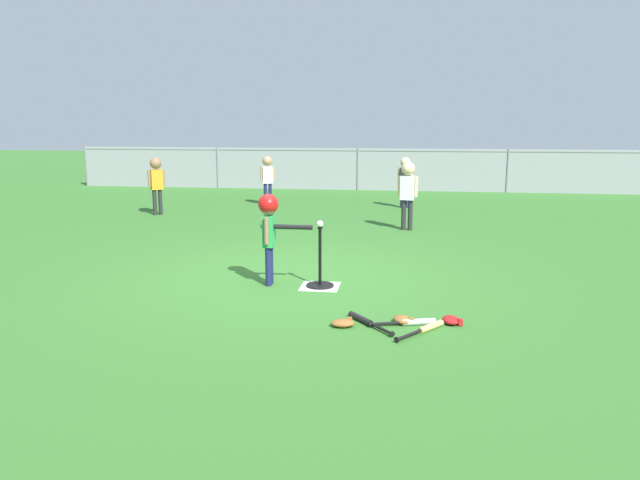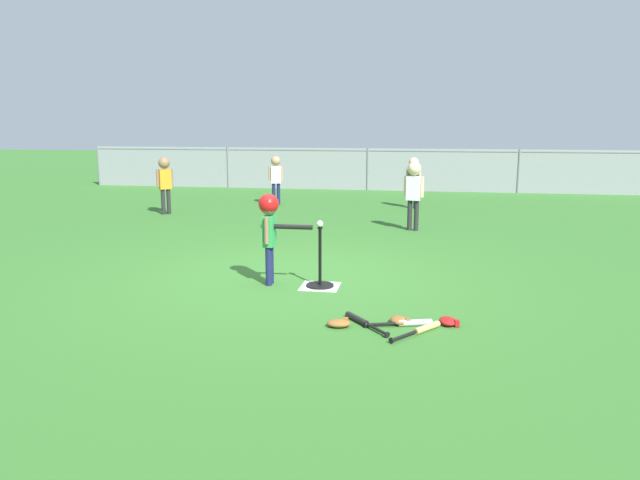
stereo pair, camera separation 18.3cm
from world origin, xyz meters
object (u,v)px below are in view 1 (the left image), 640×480
object	(u,v)px
fielder_deep_center	(408,186)
glove_near_bats	(451,320)
fielder_near_right	(405,175)
spare_bat_black	(365,321)
spare_bat_silver	(412,322)
glove_by_plate	(343,323)
fielder_deep_right	(267,174)
fielder_deep_left	(156,178)
spare_bat_wood	(426,328)
batting_tee	(320,277)
baseball_on_tee	(320,224)
batter_child	(269,221)
glove_tossed_aside	(403,320)

from	to	relation	value
fielder_deep_center	glove_near_bats	bearing A→B (deg)	-85.03
fielder_near_right	spare_bat_black	distance (m)	7.98
spare_bat_silver	glove_near_bats	world-z (taller)	glove_near_bats
glove_by_plate	fielder_deep_right	bearing A→B (deg)	107.68
fielder_near_right	spare_bat_silver	bearing A→B (deg)	-89.07
fielder_deep_left	fielder_deep_right	xyz separation A→B (m)	(1.89, 1.78, -0.04)
fielder_deep_left	spare_bat_black	xyz separation A→B (m)	(4.67, -6.21, -0.72)
fielder_deep_left	spare_bat_silver	size ratio (longest dim) A/B	1.85
fielder_deep_left	spare_bat_black	distance (m)	7.80
fielder_deep_center	spare_bat_wood	xyz separation A→B (m)	(0.20, -5.30, -0.74)
batting_tee	spare_bat_silver	world-z (taller)	batting_tee
baseball_on_tee	batter_child	bearing A→B (deg)	-179.93
spare_bat_wood	spare_bat_black	size ratio (longest dim) A/B	1.00
spare_bat_silver	fielder_near_right	bearing A→B (deg)	90.93
fielder_deep_center	fielder_near_right	bearing A→B (deg)	91.26
batter_child	glove_near_bats	xyz separation A→B (m)	(2.00, -1.12, -0.73)
fielder_deep_left	glove_by_plate	xyz separation A→B (m)	(4.47, -6.33, -0.71)
fielder_deep_center	spare_bat_silver	size ratio (longest dim) A/B	1.90
fielder_deep_right	fielder_deep_left	bearing A→B (deg)	-136.71
batting_tee	batter_child	distance (m)	0.87
fielder_deep_left	glove_near_bats	size ratio (longest dim) A/B	4.77
fielder_deep_right	spare_bat_black	bearing A→B (deg)	-70.84
spare_bat_wood	glove_by_plate	bearing A→B (deg)	177.97
fielder_near_right	spare_bat_wood	world-z (taller)	fielder_near_right
baseball_on_tee	batting_tee	bearing A→B (deg)	0.00
spare_bat_wood	spare_bat_black	bearing A→B (deg)	166.17
spare_bat_black	glove_near_bats	world-z (taller)	glove_near_bats
batter_child	fielder_deep_center	bearing A→B (deg)	68.20
fielder_deep_center	fielder_deep_right	bearing A→B (deg)	138.01
spare_bat_wood	glove_by_plate	world-z (taller)	glove_by_plate
fielder_deep_center	fielder_deep_right	xyz separation A→B (m)	(-3.15, 2.84, -0.06)
spare_bat_silver	glove_near_bats	size ratio (longest dim) A/B	2.58
fielder_deep_right	fielder_deep_center	bearing A→B (deg)	-41.99
fielder_deep_center	fielder_deep_left	size ratio (longest dim) A/B	1.03
glove_by_plate	glove_near_bats	world-z (taller)	same
baseball_on_tee	glove_by_plate	distance (m)	1.58
baseball_on_tee	batter_child	distance (m)	0.59
baseball_on_tee	glove_by_plate	size ratio (longest dim) A/B	0.31
batting_tee	spare_bat_wood	bearing A→B (deg)	-49.59
batter_child	glove_by_plate	distance (m)	1.83
glove_near_bats	glove_tossed_aside	bearing A→B (deg)	-173.28
batter_child	glove_by_plate	world-z (taller)	batter_child
fielder_deep_left	batter_child	bearing A→B (deg)	-55.06
fielder_near_right	batting_tee	bearing A→B (deg)	-97.79
glove_by_plate	spare_bat_silver	bearing A→B (deg)	11.56
baseball_on_tee	spare_bat_black	bearing A→B (deg)	-64.02
fielder_near_right	fielder_deep_center	size ratio (longest dim) A/B	0.93
fielder_deep_left	fielder_deep_right	distance (m)	2.59
fielder_deep_right	glove_near_bats	bearing A→B (deg)	-65.50
batter_child	spare_bat_wood	bearing A→B (deg)	-38.07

